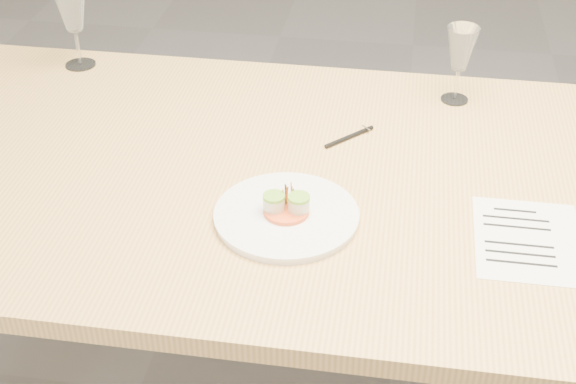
% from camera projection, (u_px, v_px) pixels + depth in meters
% --- Properties ---
extents(dining_table, '(2.40, 1.00, 0.75)m').
position_uv_depth(dining_table, '(411.00, 209.00, 1.68)').
color(dining_table, '#E0AE62').
rests_on(dining_table, ground).
extents(dinner_plate, '(0.28, 0.28, 0.07)m').
position_uv_depth(dinner_plate, '(287.00, 214.00, 1.53)').
color(dinner_plate, white).
rests_on(dinner_plate, dining_table).
extents(recipe_sheet, '(0.20, 0.25, 0.00)m').
position_uv_depth(recipe_sheet, '(528.00, 240.00, 1.48)').
color(recipe_sheet, white).
rests_on(recipe_sheet, dining_table).
extents(ballpoint_pen, '(0.10, 0.11, 0.01)m').
position_uv_depth(ballpoint_pen, '(350.00, 137.00, 1.78)').
color(ballpoint_pen, black).
rests_on(ballpoint_pen, dining_table).
extents(wine_glass_0, '(0.09, 0.09, 0.22)m').
position_uv_depth(wine_glass_0, '(72.00, 8.00, 1.99)').
color(wine_glass_0, white).
rests_on(wine_glass_0, dining_table).
extents(wine_glass_1, '(0.07, 0.07, 0.19)m').
position_uv_depth(wine_glass_1, '(461.00, 50.00, 1.85)').
color(wine_glass_1, white).
rests_on(wine_glass_1, dining_table).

